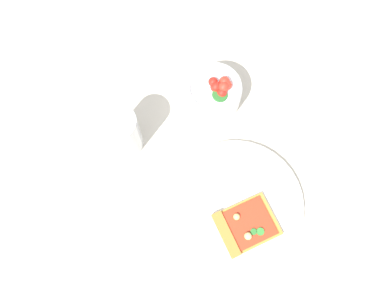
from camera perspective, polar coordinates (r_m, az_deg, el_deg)
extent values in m
plane|color=beige|center=(0.91, 5.43, -6.64)|extent=(2.40, 2.40, 0.00)
cylinder|color=silver|center=(0.90, 5.80, -7.88)|extent=(0.27, 0.27, 0.01)
cube|color=gold|center=(0.88, 7.20, -10.35)|extent=(0.14, 0.14, 0.01)
cube|color=#B77A33|center=(0.87, 4.51, -11.62)|extent=(0.08, 0.07, 0.01)
cube|color=red|center=(0.88, 7.24, -10.30)|extent=(0.12, 0.12, 0.00)
cylinder|color=#388433|center=(0.88, 8.90, -11.14)|extent=(0.02, 0.02, 0.00)
sphere|color=#EAD172|center=(0.87, 5.86, -9.36)|extent=(0.01, 0.01, 0.01)
cylinder|color=#2D722D|center=(0.87, 8.04, -11.18)|extent=(0.01, 0.01, 0.00)
sphere|color=#F2D87F|center=(0.87, 7.33, -11.74)|extent=(0.01, 0.01, 0.01)
cylinder|color=white|center=(0.94, 2.88, 6.41)|extent=(0.12, 0.12, 0.06)
torus|color=white|center=(0.91, 2.98, 7.29)|extent=(0.11, 0.11, 0.01)
sphere|color=red|center=(0.91, 4.29, 8.03)|extent=(0.02, 0.02, 0.02)
sphere|color=red|center=(0.90, 4.20, 7.33)|extent=(0.02, 0.02, 0.02)
sphere|color=red|center=(0.91, 2.81, 7.99)|extent=(0.02, 0.02, 0.02)
sphere|color=red|center=(0.91, 3.20, 7.33)|extent=(0.02, 0.02, 0.02)
sphere|color=red|center=(0.90, 3.96, 6.58)|extent=(0.02, 0.02, 0.02)
sphere|color=red|center=(0.91, 4.61, 7.56)|extent=(0.02, 0.02, 0.02)
cylinder|color=#2D722D|center=(0.90, 3.70, 6.30)|extent=(0.04, 0.04, 0.01)
cylinder|color=silver|center=(0.88, -8.91, 1.40)|extent=(0.07, 0.07, 0.13)
cylinder|color=black|center=(0.89, -8.83, 1.21)|extent=(0.06, 0.06, 0.10)
cube|color=white|center=(0.85, -9.98, 1.55)|extent=(0.02, 0.02, 0.02)
cube|color=white|center=(0.85, -9.29, 1.24)|extent=(0.03, 0.03, 0.02)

